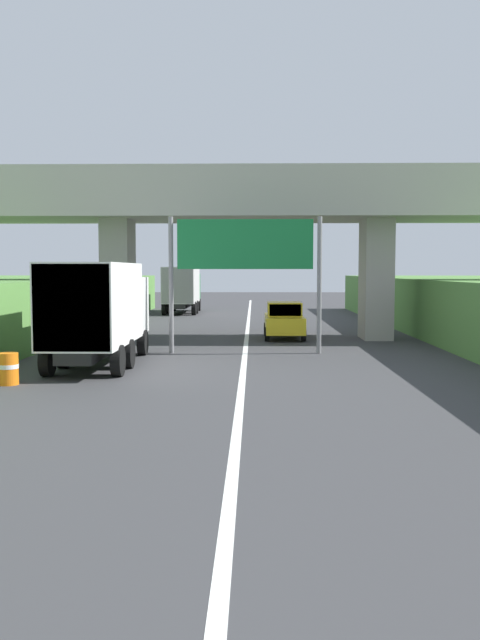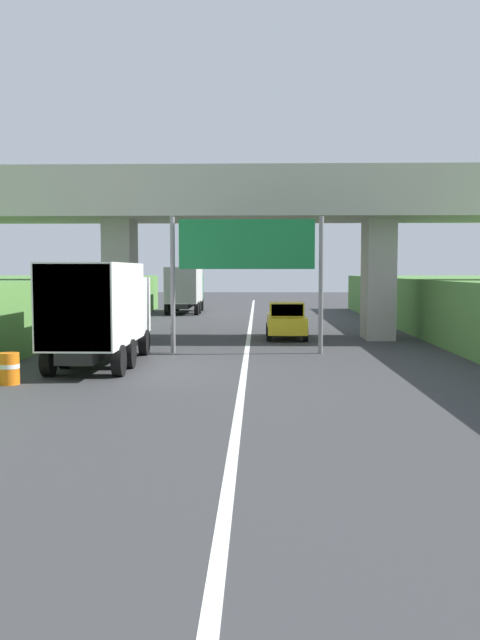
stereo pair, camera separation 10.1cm
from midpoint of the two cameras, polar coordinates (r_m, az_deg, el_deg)
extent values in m
cube|color=white|center=(24.63, 0.28, -3.18)|extent=(0.20, 93.64, 0.01)
cube|color=#ADA89E|center=(31.27, 0.48, 9.60)|extent=(40.00, 4.80, 1.10)
cube|color=#ADA89E|center=(29.19, 0.43, 12.15)|extent=(40.00, 0.36, 1.10)
cube|color=#ADA89E|center=(33.59, 0.53, 11.12)|extent=(40.00, 0.36, 1.10)
cube|color=#9F9A91|center=(31.79, -10.48, 3.44)|extent=(1.30, 2.20, 5.55)
cube|color=#9F9A91|center=(31.64, 11.49, 3.42)|extent=(1.30, 2.20, 5.55)
cylinder|color=slate|center=(25.76, -6.04, 2.97)|extent=(0.18, 0.18, 5.25)
cylinder|color=slate|center=(25.68, 6.71, 2.96)|extent=(0.18, 0.18, 5.25)
cube|color=#167238|center=(25.57, 0.33, 6.52)|extent=(5.20, 0.12, 1.90)
cube|color=white|center=(25.56, 0.33, 6.52)|extent=(4.89, 0.01, 1.67)
cube|color=black|center=(50.28, -4.99, 1.37)|extent=(1.10, 7.30, 0.36)
cube|color=#236B38|center=(52.81, -4.69, 2.84)|extent=(2.10, 2.10, 2.10)
cube|color=#2D3842|center=(53.82, -4.58, 3.19)|extent=(1.89, 0.06, 0.90)
cube|color=#B7B7B2|center=(49.18, -5.13, 3.03)|extent=(2.30, 5.20, 2.60)
cube|color=gray|center=(46.62, -5.48, 2.96)|extent=(2.21, 0.04, 2.50)
cylinder|color=black|center=(52.98, -5.73, 1.31)|extent=(0.30, 0.96, 0.96)
cylinder|color=black|center=(52.78, -3.64, 1.32)|extent=(0.30, 0.96, 0.96)
cylinder|color=black|center=(47.96, -6.57, 1.00)|extent=(0.30, 0.96, 0.96)
cylinder|color=black|center=(47.72, -4.03, 1.00)|extent=(0.30, 0.96, 0.96)
cylinder|color=black|center=(49.63, -6.31, 1.11)|extent=(0.30, 0.96, 0.96)
cylinder|color=black|center=(49.40, -3.85, 1.11)|extent=(0.30, 0.96, 0.96)
cube|color=black|center=(23.02, -11.93, -2.15)|extent=(1.10, 7.30, 0.36)
cube|color=silver|center=(25.46, -10.65, 1.25)|extent=(2.10, 2.10, 2.10)
cube|color=#2D3842|center=(26.44, -10.21, 2.02)|extent=(1.89, 0.06, 0.90)
cube|color=silver|center=(21.89, -12.61, 1.40)|extent=(2.30, 5.20, 2.60)
cube|color=#A8A8A4|center=(19.40, -14.43, 1.01)|extent=(2.21, 0.04, 2.50)
cylinder|color=black|center=(25.78, -12.72, -1.88)|extent=(0.30, 0.96, 0.96)
cylinder|color=black|center=(25.39, -8.46, -1.92)|extent=(0.30, 0.96, 0.96)
cylinder|color=black|center=(20.95, -16.32, -3.36)|extent=(0.30, 0.96, 0.96)
cylinder|color=black|center=(20.41, -10.57, -3.45)|extent=(0.30, 0.96, 0.96)
cylinder|color=black|center=(22.56, -15.03, -2.80)|extent=(0.30, 0.96, 0.96)
cylinder|color=black|center=(22.06, -9.68, -2.87)|extent=(0.30, 0.96, 0.96)
cube|color=gold|center=(31.31, 3.71, -0.31)|extent=(1.76, 4.10, 0.76)
cube|color=gold|center=(31.11, 3.73, 0.95)|extent=(1.56, 1.90, 0.64)
cube|color=#2D3842|center=(30.20, 3.81, 0.85)|extent=(1.44, 0.06, 0.54)
cylinder|color=black|center=(32.59, 2.17, -0.80)|extent=(0.22, 0.64, 0.64)
cylinder|color=black|center=(32.65, 5.05, -0.80)|extent=(0.22, 0.64, 0.64)
cylinder|color=black|center=(30.05, 2.25, -1.22)|extent=(0.22, 0.64, 0.64)
cylinder|color=black|center=(30.13, 5.37, -1.23)|extent=(0.22, 0.64, 0.64)
cylinder|color=orange|center=(19.76, -19.39, -3.97)|extent=(0.56, 0.56, 0.90)
cylinder|color=white|center=(19.75, -19.40, -3.76)|extent=(0.57, 0.57, 0.12)
cylinder|color=orange|center=(23.50, -16.10, -2.61)|extent=(0.56, 0.56, 0.90)
cylinder|color=white|center=(23.49, -16.11, -2.44)|extent=(0.57, 0.57, 0.12)
camera|label=1|loc=(0.05, -90.18, -0.01)|focal=37.33mm
camera|label=2|loc=(0.05, 89.82, 0.01)|focal=37.33mm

